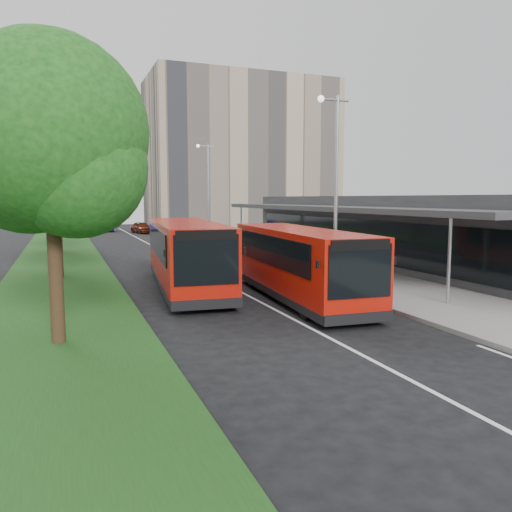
{
  "coord_description": "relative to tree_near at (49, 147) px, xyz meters",
  "views": [
    {
      "loc": [
        -6.78,
        -16.79,
        3.86
      ],
      "look_at": [
        0.59,
        2.19,
        1.5
      ],
      "focal_mm": 35.0,
      "sensor_mm": 36.0,
      "label": 1
    }
  ],
  "objects": [
    {
      "name": "ground",
      "position": [
        7.01,
        2.95,
        -5.16
      ],
      "size": [
        120.0,
        120.0,
        0.0
      ],
      "primitive_type": "plane",
      "color": "black",
      "rests_on": "ground"
    },
    {
      "name": "pavement",
      "position": [
        13.01,
        22.95,
        -5.09
      ],
      "size": [
        5.0,
        80.0,
        0.15
      ],
      "primitive_type": "cube",
      "color": "slate",
      "rests_on": "ground"
    },
    {
      "name": "grass_verge",
      "position": [
        0.01,
        22.95,
        -5.11
      ],
      "size": [
        5.0,
        80.0,
        0.1
      ],
      "primitive_type": "cube",
      "color": "#184215",
      "rests_on": "ground"
    },
    {
      "name": "lane_centre_line",
      "position": [
        7.01,
        17.95,
        -5.16
      ],
      "size": [
        0.12,
        70.0,
        0.01
      ],
      "primitive_type": "cube",
      "color": "silver",
      "rests_on": "ground"
    },
    {
      "name": "kerb_dashes",
      "position": [
        10.31,
        21.95,
        -5.16
      ],
      "size": [
        0.12,
        56.0,
        0.01
      ],
      "color": "silver",
      "rests_on": "ground"
    },
    {
      "name": "office_block",
      "position": [
        21.01,
        44.95,
        3.84
      ],
      "size": [
        22.0,
        12.0,
        18.0
      ],
      "primitive_type": "cube",
      "color": "tan",
      "rests_on": "ground"
    },
    {
      "name": "station_building",
      "position": [
        17.87,
        10.95,
        -3.12
      ],
      "size": [
        7.7,
        26.0,
        4.0
      ],
      "color": "#2A2A2D",
      "rests_on": "ground"
    },
    {
      "name": "tree_near",
      "position": [
        0.0,
        0.0,
        0.0
      ],
      "size": [
        4.97,
        4.97,
        7.99
      ],
      "color": "#372616",
      "rests_on": "ground"
    },
    {
      "name": "tree_mid",
      "position": [
        0.0,
        12.0,
        -0.28
      ],
      "size": [
        4.7,
        4.7,
        7.56
      ],
      "color": "#372616",
      "rests_on": "ground"
    },
    {
      "name": "tree_far",
      "position": [
        0.0,
        24.0,
        -0.61
      ],
      "size": [
        4.41,
        4.41,
        7.05
      ],
      "color": "#372616",
      "rests_on": "ground"
    },
    {
      "name": "lamp_post_near",
      "position": [
        11.13,
        4.95,
        -0.44
      ],
      "size": [
        1.44,
        0.28,
        8.0
      ],
      "color": "#999DA1",
      "rests_on": "pavement"
    },
    {
      "name": "lamp_post_far",
      "position": [
        11.13,
        24.95,
        -0.44
      ],
      "size": [
        1.44,
        0.28,
        8.0
      ],
      "color": "#999DA1",
      "rests_on": "pavement"
    },
    {
      "name": "bus_main",
      "position": [
        8.56,
        3.12,
        -3.77
      ],
      "size": [
        3.09,
        9.71,
        2.7
      ],
      "rotation": [
        0.0,
        0.0,
        -0.07
      ],
      "color": "#B60E09",
      "rests_on": "ground"
    },
    {
      "name": "bus_second",
      "position": [
        5.08,
        6.78,
        -3.69
      ],
      "size": [
        3.56,
        10.3,
        2.86
      ],
      "rotation": [
        0.0,
        0.0,
        -0.1
      ],
      "color": "#B60E09",
      "rests_on": "ground"
    },
    {
      "name": "litter_bin",
      "position": [
        12.3,
        12.58,
        -4.57
      ],
      "size": [
        0.64,
        0.64,
        0.89
      ],
      "primitive_type": "cylinder",
      "rotation": [
        0.0,
        0.0,
        0.37
      ],
      "color": "#321F14",
      "rests_on": "pavement"
    },
    {
      "name": "bollard",
      "position": [
        11.9,
        19.69,
        -4.54
      ],
      "size": [
        0.17,
        0.17,
        0.94
      ],
      "primitive_type": "cylinder",
      "rotation": [
        0.0,
        0.0,
        0.15
      ],
      "color": "#D69A0B",
      "rests_on": "pavement"
    },
    {
      "name": "car_near",
      "position": [
        8.41,
        42.21,
        -4.51
      ],
      "size": [
        2.3,
        4.06,
        1.3
      ],
      "primitive_type": "imported",
      "rotation": [
        0.0,
        0.0,
        0.21
      ],
      "color": "#541B0C",
      "rests_on": "ground"
    },
    {
      "name": "car_far",
      "position": [
        5.34,
        46.63,
        -4.64
      ],
      "size": [
        1.41,
        3.28,
        1.05
      ],
      "primitive_type": "imported",
      "rotation": [
        0.0,
        0.0,
        -0.1
      ],
      "color": "navy",
      "rests_on": "ground"
    }
  ]
}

